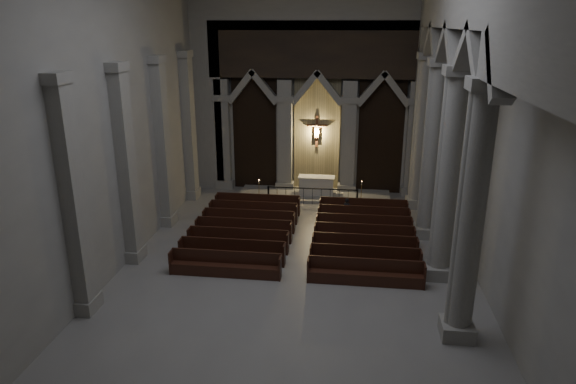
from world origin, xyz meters
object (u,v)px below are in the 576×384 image
object	(u,v)px
altar_rail	(312,193)
candle_stand_right	(361,197)
candle_stand_left	(259,195)
altar	(316,185)
worshipper	(346,210)
pews	(303,236)

from	to	relation	value
altar_rail	candle_stand_right	bearing A→B (deg)	13.84
altar_rail	candle_stand_left	world-z (taller)	candle_stand_left
altar	candle_stand_left	distance (m)	3.32
altar	worshipper	xyz separation A→B (m)	(1.76, -3.66, -0.07)
altar	worshipper	bearing A→B (deg)	-64.35
candle_stand_right	pews	distance (m)	6.32
altar	pews	world-z (taller)	altar
altar	pews	distance (m)	6.50
candle_stand_left	altar	bearing A→B (deg)	21.74
altar	candle_stand_right	size ratio (longest dim) A/B	1.65
altar_rail	pews	bearing A→B (deg)	-90.00
candle_stand_left	worshipper	size ratio (longest dim) A/B	1.05
worshipper	pews	bearing A→B (deg)	-98.86
candle_stand_left	pews	size ratio (longest dim) A/B	0.13
candle_stand_left	pews	xyz separation A→B (m)	(2.95, -5.26, -0.02)
altar_rail	candle_stand_left	xyz separation A→B (m)	(-2.95, 0.16, -0.29)
altar	pews	xyz separation A→B (m)	(-0.11, -6.49, -0.35)
worshipper	altar	bearing A→B (deg)	140.34
altar_rail	altar	bearing A→B (deg)	85.34
pews	candle_stand_left	bearing A→B (deg)	119.27
altar_rail	pews	size ratio (longest dim) A/B	0.50
pews	altar_rail	bearing A→B (deg)	90.00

